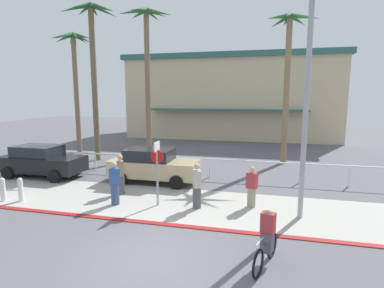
# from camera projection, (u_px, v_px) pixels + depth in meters

# --- Properties ---
(ground_plane) EXTENTS (80.00, 80.00, 0.00)m
(ground_plane) POSITION_uv_depth(u_px,v_px,m) (214.00, 171.00, 17.78)
(ground_plane) COLOR #5B5B60
(sidewalk_strip) EXTENTS (44.00, 4.00, 0.02)m
(sidewalk_strip) POSITION_uv_depth(u_px,v_px,m) (190.00, 205.00, 12.21)
(sidewalk_strip) COLOR #ADAAA0
(sidewalk_strip) RESTS_ON ground
(curb_paint) EXTENTS (44.00, 0.24, 0.03)m
(curb_paint) POSITION_uv_depth(u_px,v_px,m) (175.00, 225.00, 10.29)
(curb_paint) COLOR maroon
(curb_paint) RESTS_ON ground
(building_backdrop) EXTENTS (21.44, 10.79, 8.34)m
(building_backdrop) POSITION_uv_depth(u_px,v_px,m) (233.00, 97.00, 33.34)
(building_backdrop) COLOR beige
(building_backdrop) RESTS_ON ground
(rail_fence) EXTENTS (27.14, 0.08, 1.04)m
(rail_fence) POSITION_uv_depth(u_px,v_px,m) (210.00, 162.00, 16.21)
(rail_fence) COLOR white
(rail_fence) RESTS_ON ground
(stop_sign_bike_lane) EXTENTS (0.52, 0.56, 2.56)m
(stop_sign_bike_lane) POSITION_uv_depth(u_px,v_px,m) (157.00, 164.00, 11.93)
(stop_sign_bike_lane) COLOR gray
(stop_sign_bike_lane) RESTS_ON ground
(bollard_0) EXTENTS (0.20, 0.20, 1.00)m
(bollard_0) POSITION_uv_depth(u_px,v_px,m) (21.00, 189.00, 12.58)
(bollard_0) COLOR white
(bollard_0) RESTS_ON ground
(bollard_2) EXTENTS (0.20, 0.20, 1.00)m
(bollard_2) POSITION_uv_depth(u_px,v_px,m) (3.00, 189.00, 12.61)
(bollard_2) COLOR white
(bollard_2) RESTS_ON ground
(streetlight_curb) EXTENTS (0.24, 2.54, 7.50)m
(streetlight_curb) POSITION_uv_depth(u_px,v_px,m) (307.00, 97.00, 10.09)
(streetlight_curb) COLOR #9EA0A5
(streetlight_curb) RESTS_ON ground
(palm_tree_0) EXTENTS (3.00, 3.59, 8.90)m
(palm_tree_0) POSITION_uv_depth(u_px,v_px,m) (74.00, 65.00, 22.66)
(palm_tree_0) COLOR #756047
(palm_tree_0) RESTS_ON ground
(palm_tree_1) EXTENTS (3.45, 3.07, 10.14)m
(palm_tree_1) POSITION_uv_depth(u_px,v_px,m) (93.00, 49.00, 19.71)
(palm_tree_1) COLOR brown
(palm_tree_1) RESTS_ON ground
(palm_tree_2) EXTENTS (3.64, 3.57, 10.09)m
(palm_tree_2) POSITION_uv_depth(u_px,v_px,m) (147.00, 47.00, 20.64)
(palm_tree_2) COLOR #756047
(palm_tree_2) RESTS_ON ground
(palm_tree_3) EXTENTS (3.20, 2.86, 9.25)m
(palm_tree_3) POSITION_uv_depth(u_px,v_px,m) (289.00, 57.00, 18.85)
(palm_tree_3) COLOR #846B4C
(palm_tree_3) RESTS_ON ground
(car_black_0) EXTENTS (4.40, 2.02, 1.69)m
(car_black_0) POSITION_uv_depth(u_px,v_px,m) (42.00, 161.00, 16.40)
(car_black_0) COLOR black
(car_black_0) RESTS_ON ground
(car_tan_1) EXTENTS (4.40, 2.02, 1.69)m
(car_tan_1) POSITION_uv_depth(u_px,v_px,m) (153.00, 165.00, 15.37)
(car_tan_1) COLOR tan
(car_tan_1) RESTS_ON ground
(cyclist_blue_0) EXTENTS (0.61, 1.75, 1.50)m
(cyclist_blue_0) POSITION_uv_depth(u_px,v_px,m) (267.00, 239.00, 7.81)
(cyclist_blue_0) COLOR black
(cyclist_blue_0) RESTS_ON ground
(pedestrian_0) EXTENTS (0.48, 0.45, 1.75)m
(pedestrian_0) POSITION_uv_depth(u_px,v_px,m) (115.00, 185.00, 12.16)
(pedestrian_0) COLOR #384C7A
(pedestrian_0) RESTS_ON ground
(pedestrian_1) EXTENTS (0.42, 0.47, 1.78)m
(pedestrian_1) POSITION_uv_depth(u_px,v_px,m) (197.00, 188.00, 11.77)
(pedestrian_1) COLOR #4C4C51
(pedestrian_1) RESTS_ON ground
(pedestrian_2) EXTENTS (0.47, 0.42, 1.63)m
(pedestrian_2) POSITION_uv_depth(u_px,v_px,m) (252.00, 189.00, 11.89)
(pedestrian_2) COLOR gray
(pedestrian_2) RESTS_ON ground
(pedestrian_3) EXTENTS (0.44, 0.48, 1.78)m
(pedestrian_3) POSITION_uv_depth(u_px,v_px,m) (121.00, 176.00, 13.44)
(pedestrian_3) COLOR #4C4C51
(pedestrian_3) RESTS_ON ground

